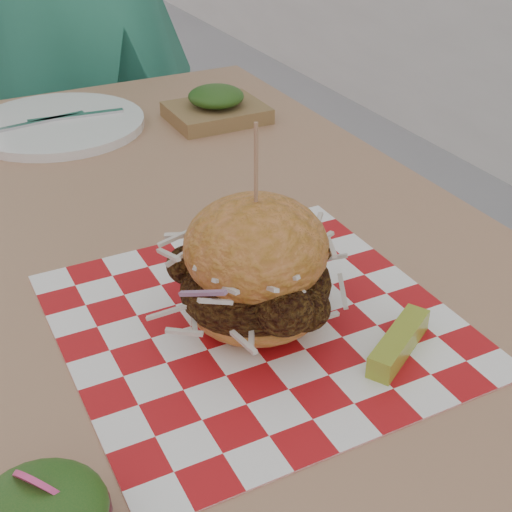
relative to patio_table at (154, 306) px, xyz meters
The scene contains 6 objects.
patio_table is the anchor object (origin of this frame).
paper_liner 0.20m from the patio_table, 75.58° to the right, with size 0.36×0.36×0.00m, color #B51217.
sandwich 0.23m from the patio_table, 75.58° to the right, with size 0.18×0.18×0.20m.
pickle_spear 0.33m from the patio_table, 63.69° to the right, with size 0.10×0.02×0.02m, color #9AB033.
place_setting 0.43m from the patio_table, 90.00° to the left, with size 0.27×0.27×0.02m.
kraft_tray 0.43m from the patio_table, 54.93° to the left, with size 0.15×0.12×0.06m.
Camera 1 is at (0.05, -0.82, 1.16)m, focal length 50.00 mm.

